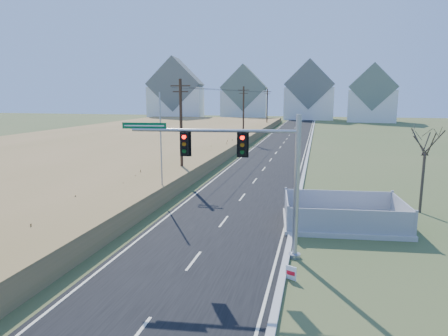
% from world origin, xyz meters
% --- Properties ---
extents(ground, '(260.00, 260.00, 0.00)m').
position_xyz_m(ground, '(0.00, 0.00, 0.00)').
color(ground, '#435629').
rests_on(ground, ground).
extents(road, '(8.00, 180.00, 0.06)m').
position_xyz_m(road, '(0.00, 50.00, 0.03)').
color(road, black).
rests_on(road, ground).
extents(curb, '(0.30, 180.00, 0.18)m').
position_xyz_m(curb, '(4.15, 50.00, 0.09)').
color(curb, '#B2AFA8').
rests_on(curb, ground).
extents(reed_marsh, '(38.00, 110.00, 1.30)m').
position_xyz_m(reed_marsh, '(-24.00, 40.00, 0.65)').
color(reed_marsh, '#AF844F').
rests_on(reed_marsh, ground).
extents(utility_pole_near, '(1.80, 0.26, 9.00)m').
position_xyz_m(utility_pole_near, '(-6.50, 15.00, 4.68)').
color(utility_pole_near, '#422D1E').
rests_on(utility_pole_near, ground).
extents(utility_pole_mid, '(1.80, 0.26, 9.00)m').
position_xyz_m(utility_pole_mid, '(-6.50, 45.00, 4.68)').
color(utility_pole_mid, '#422D1E').
rests_on(utility_pole_mid, ground).
extents(utility_pole_far, '(1.80, 0.26, 9.00)m').
position_xyz_m(utility_pole_far, '(-6.50, 75.00, 4.68)').
color(utility_pole_far, '#422D1E').
rests_on(utility_pole_far, ground).
extents(condo_nw, '(17.69, 13.38, 19.05)m').
position_xyz_m(condo_nw, '(-38.00, 100.00, 7.70)').
color(condo_nw, white).
rests_on(condo_nw, ground).
extents(condo_nnw, '(14.93, 11.17, 17.03)m').
position_xyz_m(condo_nnw, '(-18.00, 108.00, 6.94)').
color(condo_nnw, white).
rests_on(condo_nnw, ground).
extents(condo_n, '(15.27, 10.20, 18.54)m').
position_xyz_m(condo_n, '(2.00, 112.00, 7.61)').
color(condo_n, white).
rests_on(condo_n, ground).
extents(condo_ne, '(14.12, 10.51, 16.52)m').
position_xyz_m(condo_ne, '(20.00, 104.00, 6.84)').
color(condo_ne, white).
rests_on(condo_ne, ground).
extents(traffic_signal_mast, '(8.46, 1.20, 6.77)m').
position_xyz_m(traffic_signal_mast, '(2.67, -0.59, 4.20)').
color(traffic_signal_mast, '#9EA0A5').
rests_on(traffic_signal_mast, ground).
extents(fence_enclosure, '(7.40, 5.44, 1.59)m').
position_xyz_m(fence_enclosure, '(7.00, 5.10, 0.30)').
color(fence_enclosure, '#B7B5AD').
rests_on(fence_enclosure, ground).
extents(open_sign, '(0.46, 0.23, 0.59)m').
position_xyz_m(open_sign, '(4.50, -2.81, 0.31)').
color(open_sign, white).
rests_on(open_sign, ground).
extents(flagpole, '(0.35, 0.35, 7.82)m').
position_xyz_m(flagpole, '(-5.39, 7.56, 3.12)').
color(flagpole, '#B7B5AD').
rests_on(flagpole, ground).
extents(bare_tree, '(2.26, 2.26, 5.98)m').
position_xyz_m(bare_tree, '(12.06, 8.99, 4.82)').
color(bare_tree, '#4C3F33').
rests_on(bare_tree, ground).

